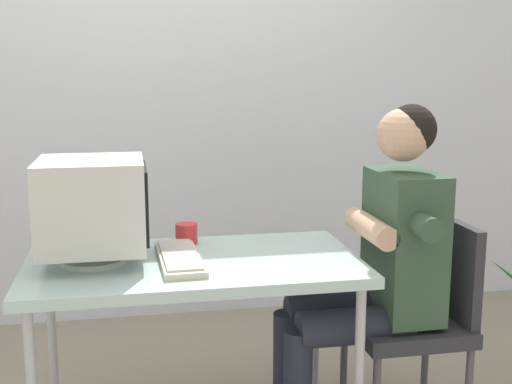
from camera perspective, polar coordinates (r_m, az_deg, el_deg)
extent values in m
cube|color=silver|center=(3.80, -3.17, 11.76)|extent=(8.00, 0.10, 3.00)
cylinder|color=#B7B7BC|center=(2.47, 8.94, -15.50)|extent=(0.04, 0.04, 0.68)
cylinder|color=#B7B7BC|center=(2.87, -17.30, -12.02)|extent=(0.04, 0.04, 0.68)
cylinder|color=#B7B7BC|center=(2.96, 5.21, -10.90)|extent=(0.04, 0.04, 0.68)
cube|color=silver|center=(2.48, -5.43, -6.35)|extent=(1.24, 0.68, 0.04)
cylinder|color=silver|center=(2.50, -13.89, -5.74)|extent=(0.25, 0.25, 0.02)
cylinder|color=silver|center=(2.49, -13.92, -5.09)|extent=(0.06, 0.06, 0.04)
cube|color=silver|center=(2.45, -14.11, -0.99)|extent=(0.38, 0.39, 0.33)
cube|color=black|center=(2.45, -9.58, -0.83)|extent=(0.01, 0.33, 0.27)
cube|color=beige|center=(2.45, -6.67, -5.76)|extent=(0.16, 0.46, 0.02)
cube|color=beige|center=(2.45, -6.68, -5.40)|extent=(0.14, 0.42, 0.01)
cylinder|color=#4C4C51|center=(2.93, 7.65, -14.35)|extent=(0.03, 0.03, 0.39)
cylinder|color=#4C4C51|center=(3.06, 14.51, -13.46)|extent=(0.03, 0.03, 0.39)
cube|color=#2D2D33|center=(2.74, 12.83, -11.21)|extent=(0.43, 0.43, 0.06)
cube|color=#2D2D33|center=(2.75, 16.81, -6.37)|extent=(0.04, 0.39, 0.39)
cube|color=#334C38|center=(2.63, 12.73, -4.44)|extent=(0.22, 0.36, 0.57)
sphere|color=tan|center=(2.55, 12.71, 4.87)|extent=(0.20, 0.20, 0.20)
sphere|color=black|center=(2.56, 13.34, 5.32)|extent=(0.19, 0.19, 0.19)
cylinder|color=#262838|center=(2.56, 8.63, -11.46)|extent=(0.44, 0.14, 0.14)
cylinder|color=#262838|center=(2.72, 7.35, -10.09)|extent=(0.44, 0.14, 0.14)
cylinder|color=#262838|center=(2.75, 2.68, -15.02)|extent=(0.11, 0.11, 0.47)
cylinder|color=#334C38|center=(2.40, 14.42, -2.94)|extent=(0.09, 0.14, 0.09)
cylinder|color=#334C38|center=(2.78, 10.71, -0.95)|extent=(0.09, 0.14, 0.09)
cylinder|color=tan|center=(2.56, 9.92, -3.09)|extent=(0.09, 0.36, 0.09)
cylinder|color=red|center=(2.69, -6.07, -3.62)|extent=(0.09, 0.09, 0.08)
torus|color=red|center=(2.74, -6.16, -3.37)|extent=(0.06, 0.01, 0.06)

